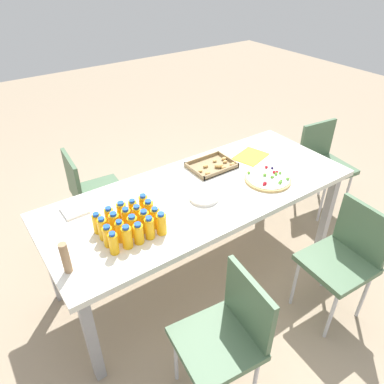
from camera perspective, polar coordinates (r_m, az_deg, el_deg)
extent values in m
plane|color=gray|center=(3.01, 1.33, -11.81)|extent=(12.00, 12.00, 0.00)
cube|color=silver|center=(2.53, 1.55, -0.17)|extent=(2.19, 0.88, 0.04)
cube|color=#99999E|center=(2.25, -15.35, -21.23)|extent=(0.06, 0.06, 0.72)
cube|color=#99999E|center=(3.18, 20.34, -2.86)|extent=(0.06, 0.06, 0.72)
cube|color=#99999E|center=(2.73, -21.11, -10.15)|extent=(0.06, 0.06, 0.72)
cube|color=#99999E|center=(3.54, 11.28, 2.81)|extent=(0.06, 0.06, 0.72)
cube|color=#4C6B4C|center=(3.61, 20.28, 3.56)|extent=(0.45, 0.45, 0.04)
cube|color=#4C6B4C|center=(3.63, 18.84, 7.49)|extent=(0.38, 0.08, 0.38)
cylinder|color=silver|center=(3.76, 22.94, -0.24)|extent=(0.02, 0.02, 0.41)
cylinder|color=silver|center=(3.54, 19.51, -1.62)|extent=(0.02, 0.02, 0.41)
cylinder|color=silver|center=(3.93, 19.59, 2.09)|extent=(0.02, 0.02, 0.41)
cylinder|color=silver|center=(3.72, 16.12, 0.91)|extent=(0.02, 0.02, 0.41)
cube|color=#4C6B4C|center=(2.06, 3.77, -22.46)|extent=(0.45, 0.45, 0.04)
cube|color=#4C6B4C|center=(1.97, 8.79, -17.10)|extent=(0.08, 0.38, 0.38)
cylinder|color=silver|center=(2.30, -2.51, -24.46)|extent=(0.02, 0.02, 0.41)
cylinder|color=silver|center=(2.26, 9.78, -27.02)|extent=(0.02, 0.02, 0.41)
cylinder|color=silver|center=(2.39, 4.92, -21.30)|extent=(0.02, 0.02, 0.41)
cube|color=#4C6B4C|center=(2.59, 21.57, -10.37)|extent=(0.43, 0.43, 0.04)
cube|color=#4C6B4C|center=(2.60, 25.07, -5.64)|extent=(0.06, 0.38, 0.38)
cylinder|color=silver|center=(2.61, 20.77, -17.67)|extent=(0.02, 0.02, 0.41)
cylinder|color=silver|center=(2.72, 15.69, -13.53)|extent=(0.02, 0.02, 0.41)
cylinder|color=silver|center=(2.81, 25.15, -14.42)|extent=(0.02, 0.02, 0.41)
cylinder|color=silver|center=(2.92, 20.23, -10.77)|extent=(0.02, 0.02, 0.41)
cube|color=#4C6B4C|center=(3.14, -14.23, -0.09)|extent=(0.43, 0.43, 0.04)
cube|color=#4C6B4C|center=(3.01, -18.04, 1.89)|extent=(0.06, 0.38, 0.38)
cylinder|color=silver|center=(3.44, -12.00, -1.40)|extent=(0.02, 0.02, 0.41)
cylinder|color=silver|center=(3.19, -10.00, -4.31)|extent=(0.02, 0.02, 0.41)
cylinder|color=silver|center=(3.38, -17.06, -2.97)|extent=(0.02, 0.02, 0.41)
cylinder|color=silver|center=(3.13, -15.44, -6.07)|extent=(0.02, 0.02, 0.41)
cylinder|color=#F9AC14|center=(2.04, -12.09, -7.91)|extent=(0.05, 0.05, 0.13)
cylinder|color=blue|center=(2.00, -12.33, -6.39)|extent=(0.03, 0.03, 0.02)
cylinder|color=#F9AC14|center=(2.07, -10.07, -7.01)|extent=(0.06, 0.06, 0.13)
cylinder|color=blue|center=(2.02, -10.28, -5.43)|extent=(0.04, 0.04, 0.02)
cylinder|color=#F9AE14|center=(2.09, -8.31, -6.50)|extent=(0.06, 0.06, 0.12)
cylinder|color=blue|center=(2.05, -8.47, -5.06)|extent=(0.04, 0.04, 0.02)
cylinder|color=#FAAF14|center=(2.11, -6.61, -5.67)|extent=(0.06, 0.06, 0.13)
cylinder|color=blue|center=(2.06, -6.75, -4.10)|extent=(0.04, 0.04, 0.02)
cylinder|color=#FAAC14|center=(2.13, -4.77, -5.02)|extent=(0.06, 0.06, 0.13)
cylinder|color=blue|center=(2.09, -4.86, -3.46)|extent=(0.04, 0.04, 0.02)
cylinder|color=#F9AB14|center=(2.10, -12.91, -6.80)|extent=(0.06, 0.06, 0.12)
cylinder|color=blue|center=(2.06, -13.16, -5.34)|extent=(0.04, 0.04, 0.02)
cylinder|color=#F9AD14|center=(2.11, -11.10, -6.11)|extent=(0.05, 0.05, 0.13)
cylinder|color=blue|center=(2.07, -11.32, -4.59)|extent=(0.03, 0.03, 0.02)
cylinder|color=#FAAB14|center=(2.14, -9.19, -5.33)|extent=(0.06, 0.06, 0.13)
cylinder|color=blue|center=(2.10, -9.36, -3.83)|extent=(0.04, 0.04, 0.02)
cylinder|color=#F9AF14|center=(2.16, -7.40, -4.63)|extent=(0.06, 0.06, 0.13)
cylinder|color=blue|center=(2.11, -7.55, -3.05)|extent=(0.04, 0.04, 0.02)
cylinder|color=#FAAB14|center=(2.19, -5.72, -4.09)|extent=(0.06, 0.06, 0.12)
cylinder|color=blue|center=(2.15, -5.83, -2.66)|extent=(0.04, 0.04, 0.02)
cylinder|color=#F9AF14|center=(2.15, -13.67, -5.67)|extent=(0.05, 0.05, 0.13)
cylinder|color=blue|center=(2.10, -13.94, -4.10)|extent=(0.04, 0.04, 0.02)
cylinder|color=#F9AE14|center=(2.17, -11.94, -4.91)|extent=(0.06, 0.06, 0.13)
cylinder|color=blue|center=(2.13, -12.17, -3.38)|extent=(0.04, 0.04, 0.02)
cylinder|color=#FAAC14|center=(2.20, -10.13, -4.19)|extent=(0.06, 0.06, 0.13)
cylinder|color=blue|center=(2.15, -10.32, -2.69)|extent=(0.04, 0.04, 0.02)
cylinder|color=#FAAC14|center=(2.22, -8.49, -3.70)|extent=(0.06, 0.06, 0.12)
cylinder|color=blue|center=(2.18, -8.63, -2.31)|extent=(0.04, 0.04, 0.02)
cylinder|color=#FAAC14|center=(2.24, -6.72, -3.02)|extent=(0.06, 0.06, 0.13)
cylinder|color=blue|center=(2.19, -6.85, -1.50)|extent=(0.04, 0.04, 0.02)
cylinder|color=#F9AD14|center=(2.21, -14.51, -4.78)|extent=(0.05, 0.05, 0.12)
cylinder|color=blue|center=(2.17, -14.77, -3.38)|extent=(0.04, 0.04, 0.02)
cylinder|color=#F9AC14|center=(2.22, -12.73, -3.98)|extent=(0.05, 0.05, 0.13)
cylinder|color=blue|center=(2.18, -12.97, -2.49)|extent=(0.04, 0.04, 0.02)
cylinder|color=#F9AD14|center=(2.24, -10.87, -3.26)|extent=(0.06, 0.06, 0.13)
cylinder|color=blue|center=(2.20, -11.08, -1.71)|extent=(0.04, 0.04, 0.02)
cylinder|color=#F8AC14|center=(2.27, -9.18, -2.78)|extent=(0.05, 0.05, 0.12)
cylinder|color=blue|center=(2.23, -9.34, -1.38)|extent=(0.03, 0.03, 0.02)
cylinder|color=#F9AC14|center=(2.29, -7.59, -2.03)|extent=(0.06, 0.06, 0.13)
cylinder|color=blue|center=(2.25, -7.72, -0.55)|extent=(0.04, 0.04, 0.02)
cylinder|color=tan|center=(2.68, 11.69, 1.95)|extent=(0.33, 0.33, 0.02)
cylinder|color=white|center=(2.67, 11.72, 2.17)|extent=(0.30, 0.30, 0.01)
sphere|color=red|center=(2.57, 11.11, 1.13)|extent=(0.02, 0.02, 0.02)
sphere|color=red|center=(2.75, 13.09, 3.12)|extent=(0.02, 0.02, 0.02)
sphere|color=#66B238|center=(2.62, 13.54, 1.47)|extent=(0.03, 0.03, 0.03)
sphere|color=#66B238|center=(2.73, 13.57, 2.90)|extent=(0.02, 0.02, 0.02)
sphere|color=red|center=(2.59, 11.28, 1.34)|extent=(0.03, 0.03, 0.03)
sphere|color=red|center=(2.73, 12.66, 3.03)|extent=(0.02, 0.02, 0.02)
sphere|color=#66B238|center=(2.68, 12.47, 2.31)|extent=(0.02, 0.02, 0.02)
sphere|color=#1E1947|center=(2.78, 12.38, 3.67)|extent=(0.02, 0.02, 0.02)
sphere|color=#66B238|center=(2.71, 12.95, 2.74)|extent=(0.02, 0.02, 0.02)
sphere|color=red|center=(2.78, 11.50, 3.82)|extent=(0.02, 0.02, 0.02)
sphere|color=#66B238|center=(2.69, 8.86, 2.97)|extent=(0.02, 0.02, 0.02)
sphere|color=#66B238|center=(2.67, 12.34, 2.32)|extent=(0.02, 0.02, 0.02)
sphere|color=#66B238|center=(2.68, 11.27, 2.62)|extent=(0.03, 0.03, 0.03)
sphere|color=#66B238|center=(2.65, 13.72, 1.74)|extent=(0.02, 0.02, 0.02)
sphere|color=#66B238|center=(2.67, 14.66, 2.01)|extent=(0.02, 0.02, 0.02)
cube|color=olive|center=(2.79, 3.04, 3.98)|extent=(0.34, 0.26, 0.01)
cube|color=olive|center=(2.71, 4.63, 3.15)|extent=(0.34, 0.01, 0.03)
cube|color=olive|center=(2.87, 1.56, 5.22)|extent=(0.34, 0.01, 0.03)
cube|color=olive|center=(2.70, 0.32, 3.23)|extent=(0.01, 0.26, 0.03)
cube|color=olive|center=(2.88, 5.62, 5.13)|extent=(0.01, 0.26, 0.03)
ellipsoid|color=tan|center=(2.84, 3.57, 4.87)|extent=(0.03, 0.02, 0.02)
ellipsoid|color=tan|center=(2.77, 4.37, 4.11)|extent=(0.06, 0.04, 0.03)
ellipsoid|color=tan|center=(2.80, 6.34, 4.30)|extent=(0.05, 0.03, 0.03)
ellipsoid|color=tan|center=(2.77, 2.13, 4.09)|extent=(0.04, 0.03, 0.02)
ellipsoid|color=tan|center=(2.84, 5.17, 4.75)|extent=(0.04, 0.03, 0.02)
ellipsoid|color=tan|center=(2.77, 4.03, 4.13)|extent=(0.05, 0.04, 0.03)
ellipsoid|color=tan|center=(2.71, 1.32, 3.30)|extent=(0.03, 0.02, 0.02)
ellipsoid|color=tan|center=(2.76, 4.95, 3.83)|extent=(0.04, 0.03, 0.02)
ellipsoid|color=tan|center=(2.88, 4.99, 5.20)|extent=(0.04, 0.03, 0.02)
ellipsoid|color=tan|center=(2.68, 2.44, 2.94)|extent=(0.04, 0.03, 0.02)
cylinder|color=silver|center=(2.44, 1.89, -1.03)|extent=(0.19, 0.19, 0.00)
cylinder|color=silver|center=(2.44, 1.89, -0.93)|extent=(0.19, 0.19, 0.00)
cylinder|color=silver|center=(2.43, 1.89, -0.84)|extent=(0.19, 0.19, 0.00)
cylinder|color=silver|center=(2.43, 1.90, -0.74)|extent=(0.19, 0.19, 0.00)
cylinder|color=silver|center=(2.43, 1.90, -0.64)|extent=(0.19, 0.19, 0.00)
cube|color=white|center=(2.44, -17.78, -2.72)|extent=(0.15, 0.15, 0.02)
cylinder|color=#9E7A56|center=(1.99, -19.09, -9.67)|extent=(0.04, 0.04, 0.18)
cube|color=yellow|center=(2.97, 9.12, 5.51)|extent=(0.31, 0.27, 0.01)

